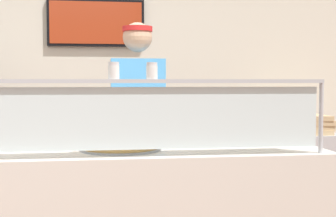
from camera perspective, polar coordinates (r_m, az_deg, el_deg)
name	(u,v)px	position (r m, az deg, el deg)	size (l,w,h in m)	color
shop_rear_unit	(127,80)	(4.77, -4.99, 3.55)	(6.45, 0.13, 2.70)	silver
sneeze_guard	(152,107)	(2.41, -1.92, 0.19)	(1.87, 0.06, 0.40)	#B2B5BC
pizza_tray	(121,147)	(2.70, -5.80, -4.66)	(0.47, 0.47, 0.04)	#9EA0A8
pizza_server	(128,143)	(2.68, -4.89, -4.24)	(0.07, 0.28, 0.01)	#ADAFB7
parmesan_shaker	(114,72)	(2.39, -6.64, 4.49)	(0.06, 0.06, 0.09)	white
pepper_flake_shaker	(152,72)	(2.40, -1.98, 4.50)	(0.06, 0.06, 0.09)	white
worker_figure	(138,128)	(3.36, -3.63, -2.40)	(0.41, 0.50, 1.76)	#23232D
prep_shelf	(300,176)	(4.76, 15.83, -7.93)	(0.70, 0.55, 0.84)	#B7BABF
pizza_box_stack	(300,124)	(4.69, 15.85, -1.83)	(0.51, 0.50, 0.18)	tan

